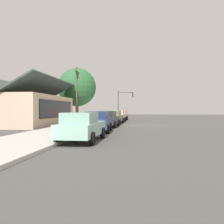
# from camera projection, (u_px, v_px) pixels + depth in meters

# --- Properties ---
(ground_plane) EXTENTS (120.00, 120.00, 0.00)m
(ground_plane) POSITION_uv_depth(u_px,v_px,m) (137.00, 125.00, 27.45)
(ground_plane) COLOR #4C4947
(sidewalk_curb) EXTENTS (60.00, 4.20, 0.16)m
(sidewalk_curb) POSITION_uv_depth(u_px,v_px,m) (86.00, 124.00, 28.09)
(sidewalk_curb) COLOR beige
(sidewalk_curb) RESTS_ON ground
(car_seafoam) EXTENTS (4.86, 2.04, 1.59)m
(car_seafoam) POSITION_uv_depth(u_px,v_px,m) (82.00, 127.00, 13.75)
(car_seafoam) COLOR #9ED1BC
(car_seafoam) RESTS_ON ground
(car_navy) EXTENTS (4.59, 2.17, 1.59)m
(car_navy) POSITION_uv_depth(u_px,v_px,m) (98.00, 122.00, 19.32)
(car_navy) COLOR navy
(car_navy) RESTS_ON ground
(car_charcoal) EXTENTS (4.40, 2.19, 1.59)m
(car_charcoal) POSITION_uv_depth(u_px,v_px,m) (107.00, 119.00, 24.64)
(car_charcoal) COLOR #2D3035
(car_charcoal) RESTS_ON ground
(car_olive) EXTENTS (4.83, 2.08, 1.59)m
(car_olive) POSITION_uv_depth(u_px,v_px,m) (114.00, 117.00, 30.07)
(car_olive) COLOR olive
(car_olive) RESTS_ON ground
(car_silver) EXTENTS (4.37, 1.97, 1.59)m
(car_silver) POSITION_uv_depth(u_px,v_px,m) (118.00, 116.00, 35.79)
(car_silver) COLOR silver
(car_silver) RESTS_ON ground
(car_coral) EXTENTS (4.88, 2.01, 1.59)m
(car_coral) POSITION_uv_depth(u_px,v_px,m) (121.00, 115.00, 41.23)
(car_coral) COLOR #EA8C75
(car_coral) RESTS_ON ground
(storefront_building) EXTENTS (13.07, 7.00, 5.16)m
(storefront_building) POSITION_uv_depth(u_px,v_px,m) (28.00, 109.00, 27.97)
(storefront_building) COLOR #CCB293
(storefront_building) RESTS_ON ground
(shade_tree) EXTENTS (5.55, 5.55, 7.76)m
(shade_tree) POSITION_uv_depth(u_px,v_px,m) (77.00, 87.00, 36.68)
(shade_tree) COLOR brown
(shade_tree) RESTS_ON ground
(traffic_light_main) EXTENTS (0.37, 2.79, 5.20)m
(traffic_light_main) POSITION_uv_depth(u_px,v_px,m) (124.00, 100.00, 45.13)
(traffic_light_main) COLOR #383833
(traffic_light_main) RESTS_ON ground
(utility_pole_wooden) EXTENTS (1.80, 0.24, 7.50)m
(utility_pole_wooden) POSITION_uv_depth(u_px,v_px,m) (77.00, 93.00, 34.06)
(utility_pole_wooden) COLOR brown
(utility_pole_wooden) RESTS_ON ground
(fire_hydrant_red) EXTENTS (0.22, 0.22, 0.71)m
(fire_hydrant_red) POSITION_uv_depth(u_px,v_px,m) (88.00, 123.00, 22.48)
(fire_hydrant_red) COLOR red
(fire_hydrant_red) RESTS_ON sidewalk_curb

